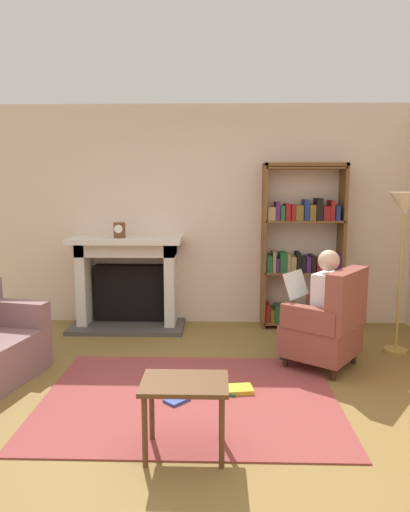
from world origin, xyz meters
The scene contains 11 objects.
ground centered at (0.00, 0.00, 0.00)m, with size 14.00×14.00×0.00m, color olive.
back_wall centered at (0.00, 2.55, 1.35)m, with size 5.60×0.10×2.70m, color beige.
area_rug centered at (0.00, 0.30, 0.01)m, with size 2.40×1.80×0.01m, color #943E3B.
fireplace centered at (-0.88, 2.30, 0.59)m, with size 1.38×0.64×1.11m.
mantel_clock centered at (-0.95, 2.20, 1.20)m, with size 0.14×0.14×0.18m.
bookshelf centered at (1.26, 2.33, 0.92)m, with size 0.97×0.32×1.99m.
armchair_reading centered at (1.27, 1.01, 0.42)m, with size 0.88×0.88×0.97m.
seated_reader centered at (1.18, 1.08, 0.62)m, with size 0.59×0.56×1.14m.
side_table centered at (0.02, -0.49, 0.42)m, with size 0.56×0.39×0.50m.
scattered_books centered at (0.27, 0.37, 0.03)m, with size 0.75×0.42×0.04m.
floor_lamp centered at (2.10, 1.46, 1.41)m, with size 0.32×0.32×1.67m.
Camera 1 is at (0.23, -3.35, 1.75)m, focal length 33.14 mm.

